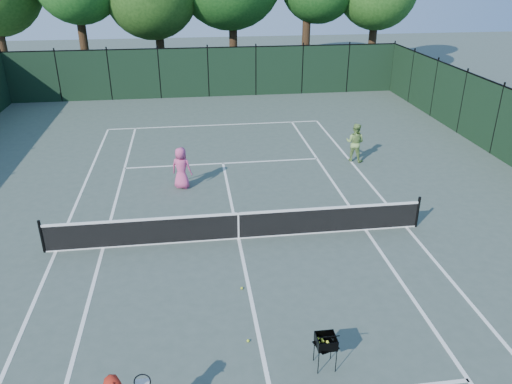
{
  "coord_description": "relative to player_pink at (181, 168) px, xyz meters",
  "views": [
    {
      "loc": [
        -1.29,
        -13.42,
        7.89
      ],
      "look_at": [
        0.68,
        1.0,
        1.1
      ],
      "focal_mm": 35.0,
      "sensor_mm": 36.0,
      "label": 1
    }
  ],
  "objects": [
    {
      "name": "loose_ball_near_cart",
      "position": [
        1.45,
        -8.77,
        -0.77
      ],
      "size": [
        0.07,
        0.07,
        0.07
      ],
      "primitive_type": "sphere",
      "color": "#B6D52B",
      "rests_on": "ground"
    },
    {
      "name": "center_service_line",
      "position": [
        1.72,
        -4.13,
        -0.8
      ],
      "size": [
        0.1,
        12.8,
        0.01
      ],
      "primitive_type": "cube",
      "color": "white",
      "rests_on": "ground"
    },
    {
      "name": "ground",
      "position": [
        1.72,
        -4.13,
        -0.8
      ],
      "size": [
        90.0,
        90.0,
        0.0
      ],
      "primitive_type": "plane",
      "color": "#425047",
      "rests_on": "ground"
    },
    {
      "name": "loose_ball_midcourt",
      "position": [
        1.52,
        -6.76,
        -0.77
      ],
      "size": [
        0.07,
        0.07,
        0.07
      ],
      "primitive_type": "sphere",
      "color": "#C0D22B",
      "rests_on": "ground"
    },
    {
      "name": "sideline_singles_right",
      "position": [
        5.83,
        -4.13,
        -0.8
      ],
      "size": [
        0.1,
        23.77,
        0.01
      ],
      "primitive_type": "cube",
      "color": "white",
      "rests_on": "ground"
    },
    {
      "name": "sideline_doubles_right",
      "position": [
        7.2,
        -4.13,
        -0.8
      ],
      "size": [
        0.1,
        23.77,
        0.01
      ],
      "primitive_type": "cube",
      "color": "white",
      "rests_on": "ground"
    },
    {
      "name": "sideline_doubles_left",
      "position": [
        -3.77,
        -4.13,
        -0.8
      ],
      "size": [
        0.1,
        23.77,
        0.01
      ],
      "primitive_type": "cube",
      "color": "white",
      "rests_on": "ground"
    },
    {
      "name": "service_line_far",
      "position": [
        1.72,
        2.27,
        -0.8
      ],
      "size": [
        8.23,
        0.1,
        0.01
      ],
      "primitive_type": "cube",
      "color": "white",
      "rests_on": "ground"
    },
    {
      "name": "baseline_far",
      "position": [
        1.72,
        7.76,
        -0.8
      ],
      "size": [
        10.97,
        0.1,
        0.01
      ],
      "primitive_type": "cube",
      "color": "white",
      "rests_on": "ground"
    },
    {
      "name": "ball_hopper",
      "position": [
        2.97,
        -9.73,
        -0.13
      ],
      "size": [
        0.52,
        0.52,
        0.8
      ],
      "rotation": [
        0.0,
        0.0,
        0.3
      ],
      "color": "black",
      "rests_on": "ground"
    },
    {
      "name": "player_green",
      "position": [
        7.34,
        1.83,
        0.03
      ],
      "size": [
        1.02,
        0.97,
        1.67
      ],
      "rotation": [
        0.0,
        0.0,
        2.55
      ],
      "color": "#7BA251",
      "rests_on": "ground"
    },
    {
      "name": "fence_far",
      "position": [
        1.72,
        13.87,
        0.7
      ],
      "size": [
        24.0,
        0.05,
        3.0
      ],
      "primitive_type": "cube",
      "color": "black",
      "rests_on": "ground"
    },
    {
      "name": "tennis_net",
      "position": [
        1.72,
        -4.13,
        -0.32
      ],
      "size": [
        11.69,
        0.09,
        1.06
      ],
      "color": "black",
      "rests_on": "ground"
    },
    {
      "name": "sideline_singles_left",
      "position": [
        -2.4,
        -4.13,
        -0.8
      ],
      "size": [
        0.1,
        23.77,
        0.01
      ],
      "primitive_type": "cube",
      "color": "white",
      "rests_on": "ground"
    },
    {
      "name": "player_pink",
      "position": [
        0.0,
        0.0,
        0.0
      ],
      "size": [
        0.92,
        0.78,
        1.6
      ],
      "rotation": [
        0.0,
        0.0,
        2.74
      ],
      "color": "#D24A84",
      "rests_on": "ground"
    }
  ]
}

